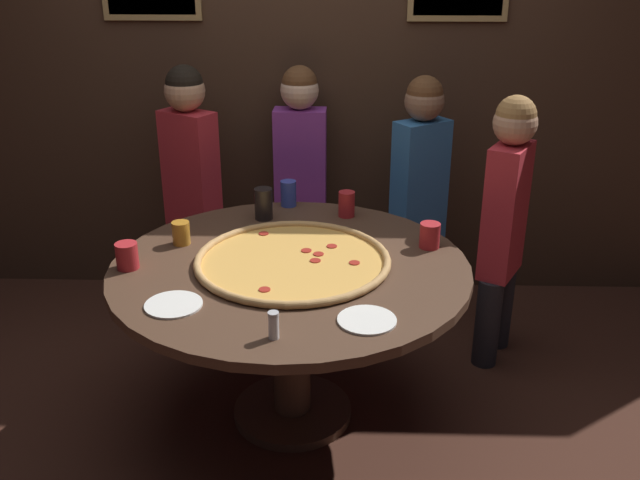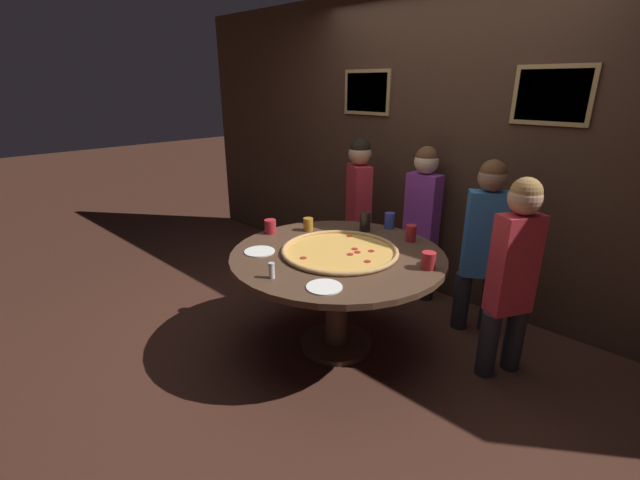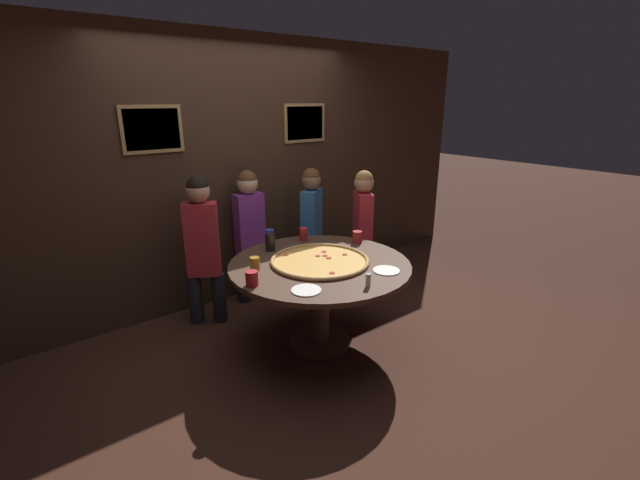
% 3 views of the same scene
% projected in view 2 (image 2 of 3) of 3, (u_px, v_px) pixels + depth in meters
% --- Properties ---
extents(ground_plane, '(24.00, 24.00, 0.00)m').
position_uv_depth(ground_plane, '(336.00, 345.00, 3.17)').
color(ground_plane, '#422319').
extents(back_wall, '(6.40, 0.08, 2.60)m').
position_uv_depth(back_wall, '(443.00, 149.00, 3.62)').
color(back_wall, '#3D281C').
rests_on(back_wall, ground_plane).
extents(dining_table, '(1.46, 1.46, 0.74)m').
position_uv_depth(dining_table, '(337.00, 272.00, 2.96)').
color(dining_table, '#4C3323').
rests_on(dining_table, ground_plane).
extents(giant_pizza, '(0.80, 0.80, 0.03)m').
position_uv_depth(giant_pizza, '(340.00, 251.00, 2.91)').
color(giant_pizza, '#E5A84C').
rests_on(giant_pizza, dining_table).
extents(drink_cup_far_left, '(0.08, 0.08, 0.15)m').
position_uv_depth(drink_cup_far_left, '(365.00, 222.00, 3.33)').
color(drink_cup_far_left, black).
rests_on(drink_cup_far_left, dining_table).
extents(drink_cup_near_right, '(0.08, 0.08, 0.13)m').
position_uv_depth(drink_cup_near_right, '(389.00, 221.00, 3.39)').
color(drink_cup_near_right, '#384CB7').
rests_on(drink_cup_near_right, dining_table).
extents(drink_cup_front_edge, '(0.09, 0.09, 0.11)m').
position_uv_depth(drink_cup_front_edge, '(429.00, 261.00, 2.65)').
color(drink_cup_front_edge, '#B22328').
rests_on(drink_cup_front_edge, dining_table).
extents(drink_cup_centre_back, '(0.08, 0.08, 0.10)m').
position_uv_depth(drink_cup_centre_back, '(308.00, 224.00, 3.34)').
color(drink_cup_centre_back, '#BC7A23').
rests_on(drink_cup_centre_back, dining_table).
extents(drink_cup_far_right, '(0.08, 0.08, 0.12)m').
position_uv_depth(drink_cup_far_right, '(411.00, 233.00, 3.11)').
color(drink_cup_far_right, '#B22328').
rests_on(drink_cup_far_right, dining_table).
extents(drink_cup_by_shaker, '(0.09, 0.09, 0.11)m').
position_uv_depth(drink_cup_by_shaker, '(270.00, 226.00, 3.28)').
color(drink_cup_by_shaker, '#B22328').
rests_on(drink_cup_by_shaker, dining_table).
extents(white_plate_left_side, '(0.21, 0.21, 0.01)m').
position_uv_depth(white_plate_left_side, '(260.00, 251.00, 2.93)').
color(white_plate_left_side, white).
rests_on(white_plate_left_side, dining_table).
extents(white_plate_right_side, '(0.21, 0.21, 0.01)m').
position_uv_depth(white_plate_right_side, '(324.00, 287.00, 2.42)').
color(white_plate_right_side, white).
rests_on(white_plate_right_side, dining_table).
extents(condiment_shaker, '(0.04, 0.04, 0.10)m').
position_uv_depth(condiment_shaker, '(272.00, 270.00, 2.52)').
color(condiment_shaker, silver).
rests_on(condiment_shaker, dining_table).
extents(diner_centre_back, '(0.36, 0.29, 1.38)m').
position_uv_depth(diner_centre_back, '(358.00, 205.00, 3.92)').
color(diner_centre_back, '#232328').
rests_on(diner_centre_back, ground_plane).
extents(diner_side_right, '(0.34, 0.28, 1.33)m').
position_uv_depth(diner_side_right, '(484.00, 238.00, 3.14)').
color(diner_side_right, '#232328').
rests_on(diner_side_right, ground_plane).
extents(diner_side_left, '(0.26, 0.35, 1.32)m').
position_uv_depth(diner_side_left, '(513.00, 269.00, 2.64)').
color(diner_side_left, '#232328').
rests_on(diner_side_left, ground_plane).
extents(diner_far_right, '(0.34, 0.20, 1.35)m').
position_uv_depth(diner_far_right, '(422.00, 215.00, 3.67)').
color(diner_far_right, '#232328').
rests_on(diner_far_right, ground_plane).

